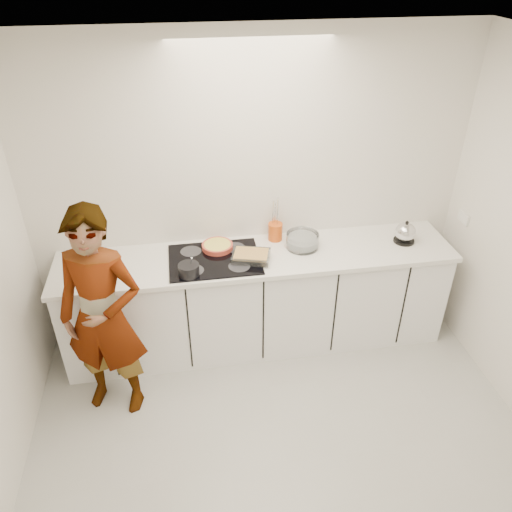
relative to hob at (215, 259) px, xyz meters
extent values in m
cube|color=#AFAFA9|center=(0.35, -1.26, -0.92)|extent=(3.60, 3.20, 0.00)
cube|color=white|center=(0.35, -1.26, 1.68)|extent=(3.60, 3.20, 0.00)
cube|color=silver|center=(0.35, 0.34, 0.38)|extent=(3.60, 0.00, 2.60)
cube|color=white|center=(2.14, 0.07, 0.15)|extent=(0.02, 0.15, 0.09)
cube|color=white|center=(0.35, 0.02, -0.48)|extent=(3.20, 0.58, 0.87)
cube|color=white|center=(0.35, 0.02, -0.03)|extent=(3.24, 0.64, 0.04)
cube|color=black|center=(0.00, 0.00, 0.00)|extent=(0.72, 0.54, 0.01)
cylinder|color=#C54432|center=(0.04, 0.15, 0.03)|extent=(0.32, 0.32, 0.04)
cylinder|color=#E6D452|center=(0.04, 0.15, 0.04)|extent=(0.28, 0.28, 0.01)
cylinder|color=black|center=(-0.21, -0.19, 0.05)|extent=(0.17, 0.17, 0.09)
cylinder|color=silver|center=(-0.19, -0.17, 0.09)|extent=(0.03, 0.06, 0.14)
cube|color=silver|center=(0.29, -0.05, 0.03)|extent=(0.34, 0.29, 0.05)
cube|color=tan|center=(0.29, -0.05, 0.05)|extent=(0.30, 0.25, 0.02)
cylinder|color=silver|center=(0.74, 0.08, 0.06)|extent=(0.33, 0.33, 0.12)
cylinder|color=white|center=(0.74, 0.08, 0.04)|extent=(0.28, 0.28, 0.06)
cube|color=white|center=(0.72, 0.10, 0.01)|extent=(0.27, 0.26, 0.04)
cylinder|color=black|center=(1.61, 0.03, 0.00)|extent=(0.20, 0.20, 0.02)
sphere|color=silver|center=(1.61, 0.03, 0.08)|extent=(0.20, 0.20, 0.17)
sphere|color=black|center=(1.61, 0.03, 0.18)|extent=(0.03, 0.03, 0.03)
cylinder|color=#CC4F13|center=(0.54, 0.24, 0.07)|extent=(0.14, 0.14, 0.15)
imported|color=white|center=(-0.83, -0.49, -0.07)|extent=(0.70, 0.56, 1.68)
camera|label=1|loc=(-0.22, -3.34, 2.16)|focal=35.00mm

